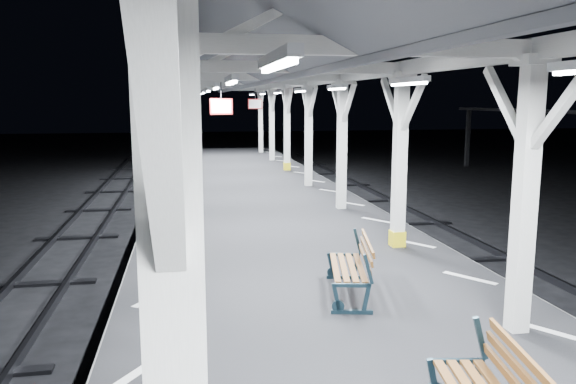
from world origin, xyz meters
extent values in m
plane|color=black|center=(0.00, 0.00, 0.00)|extent=(120.00, 120.00, 0.00)
cube|color=black|center=(0.00, 0.00, 0.50)|extent=(6.00, 50.00, 1.00)
cube|color=silver|center=(-2.45, 0.00, 1.00)|extent=(1.00, 48.00, 0.01)
cube|color=silver|center=(2.45, 0.00, 1.00)|extent=(1.00, 48.00, 0.01)
cube|color=#2D2D33|center=(-4.45, 0.00, 0.08)|extent=(0.08, 60.00, 0.16)
cube|color=silver|center=(-2.00, -5.45, 3.75)|extent=(0.10, 0.99, 0.99)
cube|color=silver|center=(-2.00, -6.55, 3.75)|extent=(0.10, 0.99, 0.99)
cube|color=silver|center=(-2.00, -2.00, 2.60)|extent=(0.22, 0.22, 3.20)
cube|color=silver|center=(-2.00, -2.00, 4.26)|extent=(0.40, 0.40, 0.12)
cube|color=silver|center=(-2.00, -1.45, 3.75)|extent=(0.10, 0.99, 0.99)
cube|color=silver|center=(-2.00, -2.55, 3.75)|extent=(0.10, 0.99, 0.99)
cube|color=silver|center=(-2.00, 2.00, 2.60)|extent=(0.22, 0.22, 3.20)
cube|color=silver|center=(-2.00, 2.00, 4.26)|extent=(0.40, 0.40, 0.12)
cube|color=gold|center=(-2.00, 2.00, 1.18)|extent=(0.26, 0.26, 0.30)
cube|color=silver|center=(-2.00, 2.55, 3.75)|extent=(0.10, 0.99, 0.99)
cube|color=silver|center=(-2.00, 1.45, 3.75)|extent=(0.10, 0.99, 0.99)
cube|color=silver|center=(-2.00, 6.00, 2.60)|extent=(0.22, 0.22, 3.20)
cube|color=silver|center=(-2.00, 6.00, 4.26)|extent=(0.40, 0.40, 0.12)
cube|color=silver|center=(-2.00, 6.55, 3.75)|extent=(0.10, 0.99, 0.99)
cube|color=silver|center=(-2.00, 5.45, 3.75)|extent=(0.10, 0.99, 0.99)
cube|color=silver|center=(-2.00, 10.00, 2.60)|extent=(0.22, 0.22, 3.20)
cube|color=silver|center=(-2.00, 10.00, 4.26)|extent=(0.40, 0.40, 0.12)
cube|color=silver|center=(-2.00, 10.55, 3.75)|extent=(0.10, 0.99, 0.99)
cube|color=silver|center=(-2.00, 9.45, 3.75)|extent=(0.10, 0.99, 0.99)
cube|color=silver|center=(-2.00, 14.00, 2.60)|extent=(0.22, 0.22, 3.20)
cube|color=silver|center=(-2.00, 14.00, 4.26)|extent=(0.40, 0.40, 0.12)
cube|color=gold|center=(-2.00, 14.00, 1.18)|extent=(0.26, 0.26, 0.30)
cube|color=silver|center=(-2.00, 14.55, 3.75)|extent=(0.10, 0.99, 0.99)
cube|color=silver|center=(-2.00, 13.45, 3.75)|extent=(0.10, 0.99, 0.99)
cube|color=silver|center=(-2.00, 18.00, 2.60)|extent=(0.22, 0.22, 3.20)
cube|color=silver|center=(-2.00, 18.00, 4.26)|extent=(0.40, 0.40, 0.12)
cube|color=silver|center=(-2.00, 18.55, 3.75)|extent=(0.10, 0.99, 0.99)
cube|color=silver|center=(-2.00, 17.45, 3.75)|extent=(0.10, 0.99, 0.99)
cube|color=silver|center=(-2.00, 22.00, 2.60)|extent=(0.22, 0.22, 3.20)
cube|color=silver|center=(-2.00, 22.00, 4.26)|extent=(0.40, 0.40, 0.12)
cube|color=silver|center=(-2.00, 22.55, 3.75)|extent=(0.10, 0.99, 0.99)
cube|color=silver|center=(-2.00, 21.45, 3.75)|extent=(0.10, 0.99, 0.99)
cube|color=silver|center=(2.00, -2.00, 2.60)|extent=(0.22, 0.22, 3.20)
cube|color=silver|center=(2.00, -2.00, 4.26)|extent=(0.40, 0.40, 0.12)
cube|color=silver|center=(2.00, -1.45, 3.75)|extent=(0.10, 0.99, 0.99)
cube|color=silver|center=(2.00, -2.55, 3.75)|extent=(0.10, 0.99, 0.99)
cube|color=silver|center=(2.00, 2.00, 2.60)|extent=(0.22, 0.22, 3.20)
cube|color=silver|center=(2.00, 2.00, 4.26)|extent=(0.40, 0.40, 0.12)
cube|color=gold|center=(2.00, 2.00, 1.18)|extent=(0.26, 0.26, 0.30)
cube|color=silver|center=(2.00, 2.55, 3.75)|extent=(0.10, 0.99, 0.99)
cube|color=silver|center=(2.00, 1.45, 3.75)|extent=(0.10, 0.99, 0.99)
cube|color=silver|center=(2.00, 6.00, 2.60)|extent=(0.22, 0.22, 3.20)
cube|color=silver|center=(2.00, 6.00, 4.26)|extent=(0.40, 0.40, 0.12)
cube|color=silver|center=(2.00, 6.55, 3.75)|extent=(0.10, 0.99, 0.99)
cube|color=silver|center=(2.00, 5.45, 3.75)|extent=(0.10, 0.99, 0.99)
cube|color=silver|center=(2.00, 10.00, 2.60)|extent=(0.22, 0.22, 3.20)
cube|color=silver|center=(2.00, 10.00, 4.26)|extent=(0.40, 0.40, 0.12)
cube|color=silver|center=(2.00, 10.55, 3.75)|extent=(0.10, 0.99, 0.99)
cube|color=silver|center=(2.00, 9.45, 3.75)|extent=(0.10, 0.99, 0.99)
cube|color=silver|center=(2.00, 14.00, 2.60)|extent=(0.22, 0.22, 3.20)
cube|color=silver|center=(2.00, 14.00, 4.26)|extent=(0.40, 0.40, 0.12)
cube|color=gold|center=(2.00, 14.00, 1.18)|extent=(0.26, 0.26, 0.30)
cube|color=silver|center=(2.00, 14.55, 3.75)|extent=(0.10, 0.99, 0.99)
cube|color=silver|center=(2.00, 13.45, 3.75)|extent=(0.10, 0.99, 0.99)
cube|color=silver|center=(2.00, 18.00, 2.60)|extent=(0.22, 0.22, 3.20)
cube|color=silver|center=(2.00, 18.00, 4.26)|extent=(0.40, 0.40, 0.12)
cube|color=silver|center=(2.00, 18.55, 3.75)|extent=(0.10, 0.99, 0.99)
cube|color=silver|center=(2.00, 17.45, 3.75)|extent=(0.10, 0.99, 0.99)
cube|color=silver|center=(2.00, 22.00, 2.60)|extent=(0.22, 0.22, 3.20)
cube|color=silver|center=(2.00, 22.00, 4.26)|extent=(0.40, 0.40, 0.12)
cube|color=silver|center=(2.00, 22.55, 3.75)|extent=(0.10, 0.99, 0.99)
cube|color=silver|center=(2.00, 21.45, 3.75)|extent=(0.10, 0.99, 0.99)
cube|color=silver|center=(-2.00, 0.00, 4.38)|extent=(0.18, 48.00, 0.24)
cube|color=silver|center=(2.00, 0.00, 4.38)|extent=(0.18, 48.00, 0.24)
cube|color=silver|center=(0.00, -2.00, 4.38)|extent=(4.20, 0.14, 0.20)
cube|color=silver|center=(0.00, 2.00, 4.38)|extent=(4.20, 0.14, 0.20)
cube|color=silver|center=(0.00, 6.00, 4.38)|extent=(4.20, 0.14, 0.20)
cube|color=silver|center=(0.00, 10.00, 4.38)|extent=(4.20, 0.14, 0.20)
cube|color=silver|center=(0.00, 14.00, 4.38)|extent=(4.20, 0.14, 0.20)
cube|color=silver|center=(0.00, 18.00, 4.38)|extent=(4.20, 0.14, 0.20)
cube|color=silver|center=(0.00, 22.00, 4.38)|extent=(4.20, 0.14, 0.20)
cube|color=#505258|center=(-1.30, 0.00, 4.92)|extent=(2.80, 49.00, 1.45)
cube|color=#505258|center=(1.30, 0.00, 4.92)|extent=(2.80, 49.00, 1.45)
cube|color=silver|center=(-1.30, -4.00, 4.10)|extent=(0.10, 1.35, 0.08)
cube|color=white|center=(-1.30, -4.00, 4.05)|extent=(0.05, 1.25, 0.05)
cube|color=silver|center=(-1.30, 0.00, 4.10)|extent=(0.10, 1.35, 0.08)
cube|color=white|center=(-1.30, 0.00, 4.05)|extent=(0.05, 1.25, 0.05)
cube|color=silver|center=(-1.30, 4.00, 4.10)|extent=(0.10, 1.35, 0.08)
cube|color=white|center=(-1.30, 4.00, 4.05)|extent=(0.05, 1.25, 0.05)
cube|color=silver|center=(-1.30, 8.00, 4.10)|extent=(0.10, 1.35, 0.08)
cube|color=white|center=(-1.30, 8.00, 4.05)|extent=(0.05, 1.25, 0.05)
cube|color=silver|center=(-1.30, 12.00, 4.10)|extent=(0.10, 1.35, 0.08)
cube|color=white|center=(-1.30, 12.00, 4.05)|extent=(0.05, 1.25, 0.05)
cube|color=silver|center=(-1.30, 16.00, 4.10)|extent=(0.10, 1.35, 0.08)
cube|color=white|center=(-1.30, 16.00, 4.05)|extent=(0.05, 1.25, 0.05)
cube|color=silver|center=(-1.30, 20.00, 4.10)|extent=(0.10, 1.35, 0.08)
cube|color=white|center=(-1.30, 20.00, 4.05)|extent=(0.05, 1.25, 0.05)
cube|color=silver|center=(1.30, 0.00, 4.10)|extent=(0.10, 1.35, 0.08)
cube|color=white|center=(1.30, 0.00, 4.05)|extent=(0.05, 1.25, 0.05)
cube|color=silver|center=(1.30, 4.00, 4.10)|extent=(0.10, 1.35, 0.08)
cube|color=white|center=(1.30, 4.00, 4.05)|extent=(0.05, 1.25, 0.05)
cube|color=silver|center=(1.30, 8.00, 4.10)|extent=(0.10, 1.35, 0.08)
cube|color=white|center=(1.30, 8.00, 4.05)|extent=(0.05, 1.25, 0.05)
cube|color=silver|center=(1.30, 12.00, 4.10)|extent=(0.10, 1.35, 0.08)
cube|color=white|center=(1.30, 12.00, 4.05)|extent=(0.05, 1.25, 0.05)
cube|color=silver|center=(1.30, 16.00, 4.10)|extent=(0.10, 1.35, 0.08)
cube|color=white|center=(1.30, 16.00, 4.05)|extent=(0.05, 1.25, 0.05)
cube|color=silver|center=(1.30, 20.00, 4.10)|extent=(0.10, 1.35, 0.08)
cube|color=white|center=(1.30, 20.00, 4.05)|extent=(0.05, 1.25, 0.05)
cylinder|color=black|center=(-1.15, 4.69, 4.02)|extent=(0.02, 0.02, 0.36)
cube|color=red|center=(-1.15, 4.69, 3.67)|extent=(0.50, 0.03, 0.35)
cube|color=white|center=(-1.15, 4.69, 3.67)|extent=(0.44, 0.04, 0.29)
cylinder|color=black|center=(0.49, 11.96, 4.02)|extent=(0.02, 0.02, 0.36)
cube|color=red|center=(0.49, 11.96, 3.67)|extent=(0.50, 0.03, 0.35)
cube|color=white|center=(0.49, 11.96, 3.67)|extent=(0.44, 0.05, 0.29)
cube|color=black|center=(14.00, 22.00, 1.65)|extent=(0.20, 0.20, 3.30)
sphere|color=silver|center=(14.00, 16.00, 3.22)|extent=(0.20, 0.20, 0.20)
sphere|color=silver|center=(14.00, 22.00, 3.22)|extent=(0.20, 0.20, 0.20)
cube|color=#13242C|center=(0.27, -3.38, 1.22)|extent=(0.15, 0.07, 0.44)
cube|color=#13242C|center=(0.67, -3.45, 1.22)|extent=(0.14, 0.07, 0.44)
cube|color=#13242C|center=(0.69, -3.45, 1.64)|extent=(0.16, 0.07, 0.42)
cube|color=brown|center=(0.62, -4.21, 1.68)|extent=(0.29, 1.43, 0.09)
cube|color=brown|center=(0.63, -4.21, 1.81)|extent=(0.29, 1.43, 0.09)
cube|color=#13242C|center=(0.16, -1.12, 1.03)|extent=(0.56, 0.17, 0.06)
cube|color=#13242C|center=(-0.04, -1.08, 1.21)|extent=(0.15, 0.07, 0.43)
cube|color=#13242C|center=(0.34, -1.16, 1.21)|extent=(0.14, 0.07, 0.43)
cube|color=#13242C|center=(0.36, -1.17, 1.62)|extent=(0.16, 0.08, 0.41)
cube|color=#13242C|center=(0.47, 0.33, 1.03)|extent=(0.56, 0.17, 0.06)
cube|color=#13242C|center=(0.27, 0.37, 1.21)|extent=(0.15, 0.07, 0.43)
cube|color=#13242C|center=(0.65, 0.29, 1.21)|extent=(0.14, 0.07, 0.43)
cube|color=#13242C|center=(0.67, 0.29, 1.62)|extent=(0.16, 0.08, 0.41)
cube|color=brown|center=(0.13, -0.36, 1.42)|extent=(0.37, 1.40, 0.03)
cube|color=brown|center=(0.25, -0.38, 1.42)|extent=(0.37, 1.40, 0.03)
cube|color=brown|center=(0.37, -0.41, 1.42)|extent=(0.37, 1.40, 0.03)
cube|color=brown|center=(0.49, -0.43, 1.42)|extent=(0.37, 1.40, 0.03)
cube|color=brown|center=(0.55, -0.45, 1.55)|extent=(0.33, 1.39, 0.09)
cube|color=brown|center=(0.57, -0.45, 1.67)|extent=(0.33, 1.39, 0.09)
cube|color=brown|center=(0.59, -0.45, 1.79)|extent=(0.33, 1.39, 0.09)
camera|label=1|loc=(-1.94, -7.95, 3.81)|focal=35.00mm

